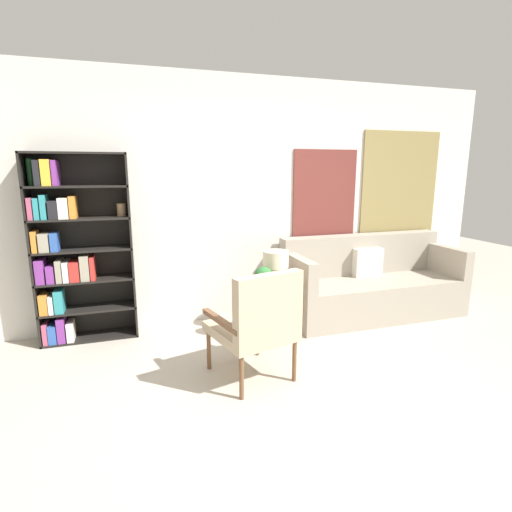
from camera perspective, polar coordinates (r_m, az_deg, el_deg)
The scene contains 8 objects.
ground_plane at distance 3.13m, azimuth 8.00°, elevation -20.82°, with size 14.00×14.00×0.00m, color #B2A899.
wall_back at distance 4.56m, azimuth -1.85°, elevation 7.89°, with size 6.40×0.08×2.70m.
bookshelf at distance 4.30m, azimuth -24.90°, elevation 0.50°, with size 0.92×0.30×1.86m.
armchair at distance 3.21m, azimuth 0.35°, elevation -9.13°, with size 0.72×0.76×0.94m.
couch at distance 4.98m, azimuth 16.05°, elevation -4.09°, with size 2.09×0.81×0.92m.
side_table at distance 4.12m, azimuth 2.05°, elevation -5.34°, with size 0.57×0.57×0.50m.
table_lamp at distance 4.11m, azimuth 2.83°, elevation -1.28°, with size 0.26×0.26×0.38m.
potted_plant at distance 3.93m, azimuth 1.06°, elevation -3.44°, with size 0.19×0.19×0.27m.
Camera 1 is at (-1.18, -2.35, 1.70)m, focal length 28.00 mm.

